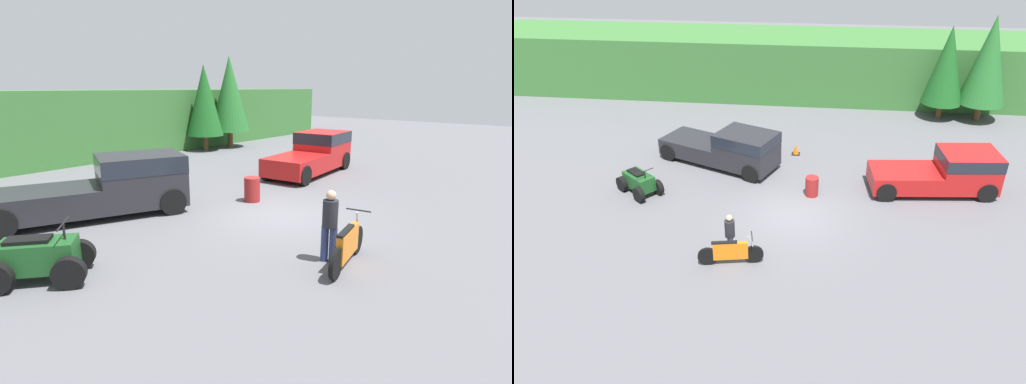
% 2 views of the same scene
% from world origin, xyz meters
% --- Properties ---
extents(ground_plane, '(80.00, 80.00, 0.00)m').
position_xyz_m(ground_plane, '(0.00, 0.00, 0.00)').
color(ground_plane, '#5B5B60').
extents(hillside_backdrop, '(44.00, 6.00, 3.85)m').
position_xyz_m(hillside_backdrop, '(0.00, 16.00, 1.93)').
color(hillside_backdrop, '#387033').
rests_on(hillside_backdrop, ground_plane).
extents(tree_left, '(2.39, 2.39, 5.43)m').
position_xyz_m(tree_left, '(7.92, 12.09, 3.19)').
color(tree_left, brown).
rests_on(tree_left, ground_plane).
extents(tree_mid_left, '(2.67, 2.67, 6.06)m').
position_xyz_m(tree_mid_left, '(10.12, 11.97, 3.56)').
color(tree_mid_left, brown).
rests_on(tree_mid_left, ground_plane).
extents(pickup_truck_red, '(5.62, 2.66, 1.90)m').
position_xyz_m(pickup_truck_red, '(6.57, 2.86, 1.00)').
color(pickup_truck_red, red).
rests_on(pickup_truck_red, ground_plane).
extents(pickup_truck_second, '(6.23, 4.12, 1.90)m').
position_xyz_m(pickup_truck_second, '(-3.36, 4.22, 1.00)').
color(pickup_truck_second, '#232328').
rests_on(pickup_truck_second, ground_plane).
extents(dirt_bike, '(2.30, 0.71, 1.15)m').
position_xyz_m(dirt_bike, '(-1.94, -3.44, 0.48)').
color(dirt_bike, black).
rests_on(dirt_bike, ground_plane).
extents(quad_atv, '(2.35, 2.21, 1.27)m').
position_xyz_m(quad_atv, '(-6.89, 1.16, 0.51)').
color(quad_atv, black).
rests_on(quad_atv, ground_plane).
extents(rider_person, '(0.47, 0.47, 1.74)m').
position_xyz_m(rider_person, '(-2.03, -3.00, 0.95)').
color(rider_person, navy).
rests_on(rider_person, ground_plane).
extents(traffic_cone, '(0.42, 0.42, 0.55)m').
position_xyz_m(traffic_cone, '(-0.29, 5.93, 0.25)').
color(traffic_cone, black).
rests_on(traffic_cone, ground_plane).
extents(steel_barrel, '(0.58, 0.58, 0.88)m').
position_xyz_m(steel_barrel, '(0.70, 1.77, 0.44)').
color(steel_barrel, maroon).
rests_on(steel_barrel, ground_plane).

